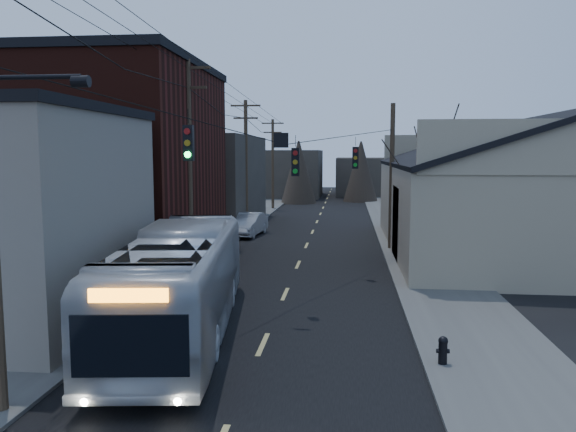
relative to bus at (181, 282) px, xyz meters
name	(u,v)px	position (x,y,z in m)	size (l,w,h in m)	color
road_surface	(311,236)	(2.68, 21.32, -1.67)	(9.00, 110.00, 0.02)	black
sidewalk_left	(218,234)	(-3.82, 21.32, -1.62)	(4.00, 110.00, 0.12)	#474744
sidewalk_right	(407,237)	(9.18, 21.32, -1.62)	(4.00, 110.00, 0.12)	#474744
building_brick	(106,166)	(-7.32, 11.32, 3.32)	(10.00, 12.00, 10.00)	#33110B
building_left_far	(198,180)	(-6.82, 27.32, 1.82)	(9.00, 14.00, 7.00)	#332F29
warehouse	(534,206)	(15.68, 16.32, 1.02)	(16.16, 20.60, 7.73)	gray
building_far_left	(282,173)	(-3.32, 56.32, 1.32)	(10.00, 12.00, 6.00)	#332F29
building_far_right	(381,176)	(9.68, 61.32, 0.82)	(12.00, 14.00, 5.00)	#332F29
bare_tree	(430,195)	(9.18, 11.32, 1.92)	(0.40, 0.40, 7.20)	black
utility_lines	(251,165)	(-0.43, 15.47, 3.28)	(11.24, 45.28, 10.50)	#382B1E
bus	(181,282)	(0.00, 0.00, 0.00)	(2.81, 12.03, 3.35)	#ABB0B7
parked_car	(248,224)	(-1.62, 21.08, -0.89)	(1.66, 4.76, 1.57)	#999BA0
fire_hydrant	(443,349)	(7.69, -1.96, -1.16)	(0.35, 0.25, 0.74)	black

